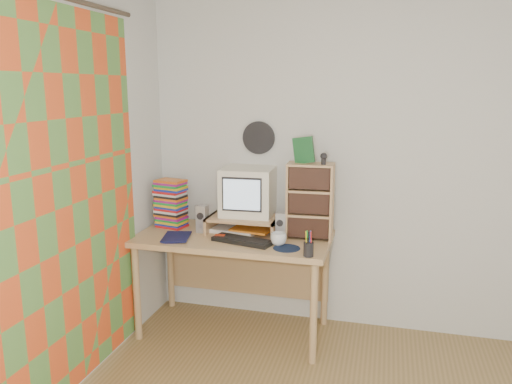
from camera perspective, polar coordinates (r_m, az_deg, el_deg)
The scene contains 20 objects.
back_wall at distance 3.73m, azimuth 14.37°, elevation 2.93°, with size 3.50×3.50×0.00m, color silver.
left_wall at distance 2.69m, azimuth -26.95°, elevation -1.44°, with size 3.50×3.50×0.00m, color silver.
curtain at distance 3.05m, azimuth -20.26°, elevation -1.34°, with size 2.20×2.20×0.00m, color #E75120.
wall_disc at distance 3.81m, azimuth 0.31°, elevation 6.21°, with size 0.25×0.25×0.02m, color black.
desk at distance 3.74m, azimuth -2.32°, elevation -6.71°, with size 1.40×0.70×0.75m.
monitor_riser at distance 3.69m, azimuth -1.43°, elevation -3.24°, with size 0.52×0.30×0.12m.
crt_monitor at distance 3.69m, azimuth -1.03°, elevation -0.02°, with size 0.37×0.37×0.35m, color white.
speaker_left at distance 3.72m, azimuth -6.16°, elevation -3.06°, with size 0.08×0.08×0.20m, color #A2A1A6.
speaker_right at distance 3.56m, azimuth 2.86°, elevation -3.84°, with size 0.07×0.07×0.19m, color #A2A1A6.
keyboard at distance 3.48m, azimuth -1.57°, elevation -5.57°, with size 0.43×0.14×0.03m, color black.
dvd_stack at distance 3.88m, azimuth -9.69°, elevation -1.78°, with size 0.21×0.15×0.30m, color brown, non-canonical shape.
cd_rack at distance 3.54m, azimuth 6.16°, elevation -1.05°, with size 0.32×0.17×0.54m, color tan.
mug at distance 3.41m, azimuth 2.59°, elevation -5.40°, with size 0.11×0.11×0.09m, color white.
diary at distance 3.63m, azimuth -10.51°, elevation -4.90°, with size 0.22×0.17×0.04m, color #10133D.
mousepad at distance 3.36m, azimuth 3.53°, elevation -6.43°, with size 0.18×0.18×0.00m, color black.
pen_cup at distance 3.21m, azimuth 6.03°, elevation -6.23°, with size 0.06×0.06×0.13m, color black, non-canonical shape.
papers at distance 3.73m, azimuth -1.50°, elevation -4.23°, with size 0.33×0.24×0.04m, color white, non-canonical shape.
red_box at distance 3.55m, azimuth -4.14°, elevation -5.18°, with size 0.07×0.04×0.04m, color #B52D13.
game_box at distance 3.49m, azimuth 5.48°, elevation 4.79°, with size 0.14×0.03×0.18m, color #185426.
webcam at distance 3.44m, azimuth 7.74°, elevation 3.80°, with size 0.05×0.05×0.08m, color black, non-canonical shape.
Camera 1 is at (0.02, -1.94, 1.81)m, focal length 35.00 mm.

